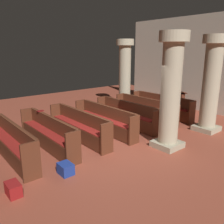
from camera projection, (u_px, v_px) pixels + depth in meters
ground_plane at (113, 144)px, 7.43m from camera, size 19.20×19.20×0.00m
back_wall at (214, 65)px, 10.62m from camera, size 10.00×0.16×4.50m
pew_row_0 at (162, 105)px, 10.52m from camera, size 3.15×0.47×0.93m
pew_row_1 at (145, 109)px, 9.84m from camera, size 3.15×0.46×0.93m
pew_row_2 at (126, 113)px, 9.15m from camera, size 3.15×0.47×0.93m
pew_row_3 at (104, 118)px, 8.46m from camera, size 3.15×0.46×0.93m
pew_row_4 at (78, 124)px, 7.78m from camera, size 3.15×0.46×0.93m
pew_row_5 at (47, 132)px, 7.09m from camera, size 3.15×0.47×0.93m
pew_row_6 at (10, 140)px, 6.41m from camera, size 3.15×0.46×0.93m
pillar_aisle_side at (211, 83)px, 8.24m from camera, size 0.87×0.87×3.43m
pillar_far_side at (125, 73)px, 11.82m from camera, size 0.87×0.87×3.43m
pillar_aisle_rear at (171, 90)px, 6.77m from camera, size 0.85×0.85×3.43m
lectern at (180, 104)px, 10.95m from camera, size 0.48×0.45×1.08m
hymn_book at (40, 111)px, 7.76m from camera, size 0.13×0.22×0.02m
kneeler_box_blue at (66, 169)px, 5.62m from camera, size 0.38×0.30×0.28m
kneeler_box_red at (13, 189)px, 4.80m from camera, size 0.40×0.25×0.28m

